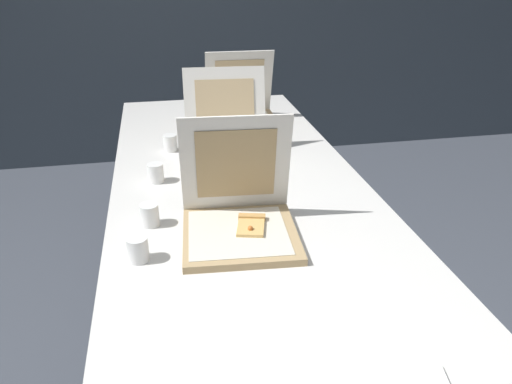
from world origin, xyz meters
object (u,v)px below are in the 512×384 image
object	(u,v)px
pizza_box_middle	(229,152)
pizza_box_front	(240,219)
table	(241,196)
cup_white_near_left	(138,249)
cup_white_far	(170,143)
pizza_box_back	(242,113)
cup_white_mid	(156,173)
cup_white_near_center	(150,215)

from	to	relation	value
pizza_box_middle	pizza_box_front	bearing A→B (deg)	-91.21
table	pizza_box_middle	xyz separation A→B (m)	(-0.01, 0.21, 0.09)
cup_white_near_left	cup_white_far	bearing A→B (deg)	81.68
pizza_box_front	pizza_box_back	bearing A→B (deg)	84.37
cup_white_far	cup_white_mid	distance (m)	0.32
table	pizza_box_middle	size ratio (longest dim) A/B	5.51
table	pizza_box_front	xyz separation A→B (m)	(-0.06, -0.34, 0.09)
cup_white_near_center	cup_white_far	bearing A→B (deg)	82.01
pizza_box_front	cup_white_near_center	world-z (taller)	pizza_box_front
cup_white_near_center	pizza_box_middle	bearing A→B (deg)	54.75
pizza_box_front	cup_white_near_center	size ratio (longest dim) A/B	5.14
cup_white_near_center	cup_white_near_left	distance (m)	0.20
cup_white_mid	table	bearing A→B (deg)	-17.90
pizza_box_back	cup_white_near_left	size ratio (longest dim) A/B	4.89
pizza_box_front	cup_white_far	xyz separation A→B (m)	(-0.17, 0.75, -0.02)
pizza_box_back	cup_white_mid	world-z (taller)	pizza_box_back
pizza_box_front	table	bearing A→B (deg)	84.26
table	cup_white_near_center	distance (m)	0.41
pizza_box_middle	cup_white_near_center	bearing A→B (deg)	-121.22
table	cup_white_near_left	size ratio (longest dim) A/B	34.86
pizza_box_front	cup_white_near_left	world-z (taller)	pizza_box_front
pizza_box_middle	cup_white_mid	size ratio (longest dim) A/B	6.33
pizza_box_front	cup_white_near_center	distance (m)	0.29
cup_white_far	cup_white_near_center	distance (m)	0.65
pizza_box_front	pizza_box_back	distance (m)	1.10
pizza_box_back	cup_white_mid	distance (m)	0.78
pizza_box_back	cup_white_far	world-z (taller)	pizza_box_back
cup_white_near_left	cup_white_near_center	bearing A→B (deg)	80.60
pizza_box_front	cup_white_mid	world-z (taller)	pizza_box_front
table	pizza_box_middle	bearing A→B (deg)	92.64
pizza_box_back	pizza_box_middle	bearing A→B (deg)	-103.63
table	cup_white_near_left	bearing A→B (deg)	-129.82
pizza_box_middle	cup_white_far	xyz separation A→B (m)	(-0.23, 0.20, -0.02)
pizza_box_front	pizza_box_back	world-z (taller)	pizza_box_front
pizza_box_back	cup_white_near_center	size ratio (longest dim) A/B	4.89
table	pizza_box_back	size ratio (longest dim) A/B	7.12
cup_white_near_center	cup_white_near_left	world-z (taller)	same
pizza_box_back	cup_white_near_center	xyz separation A→B (m)	(-0.46, -0.98, -0.02)
cup_white_far	cup_white_near_center	world-z (taller)	same
pizza_box_front	pizza_box_back	xyz separation A→B (m)	(0.19, 1.08, -0.00)
cup_white_far	cup_white_near_left	xyz separation A→B (m)	(-0.12, -0.84, 0.00)
pizza_box_back	cup_white_near_center	bearing A→B (deg)	-113.81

